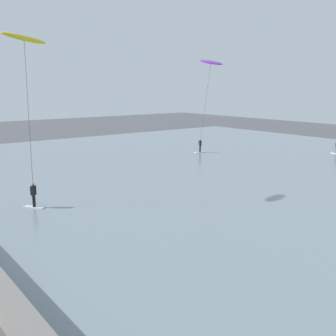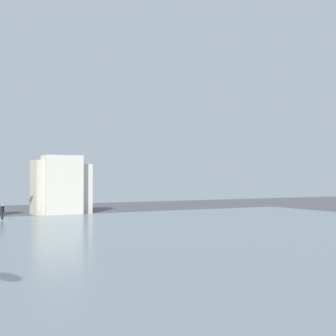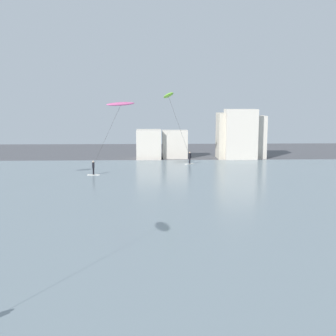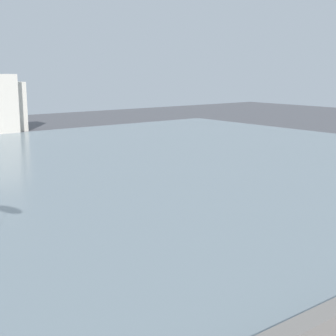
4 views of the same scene
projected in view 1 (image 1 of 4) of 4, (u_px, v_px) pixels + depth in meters
name	position (u px, v px, depth m)	size (l,w,h in m)	color
kitesurfer_purple	(210.00, 71.00, 48.10)	(3.31, 4.85, 11.10)	silver
kitesurfer_yellow	(25.00, 56.00, 26.02)	(3.59, 2.99, 11.23)	silver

